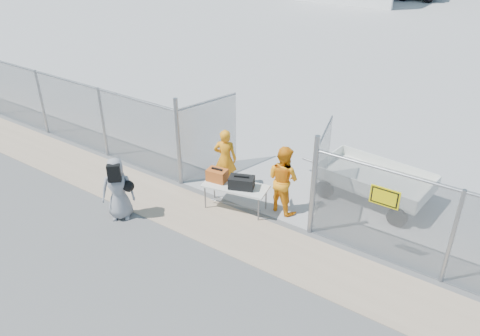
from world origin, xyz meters
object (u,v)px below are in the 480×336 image
Objects in this scene: folding_table at (235,197)px; security_worker_right at (283,179)px; visitor at (118,189)px; utility_trailer at (374,183)px; security_worker_left at (225,159)px.

security_worker_right is at bearing 21.17° from folding_table.
visitor is at bearing 50.72° from security_worker_right.
folding_table is at bearing 0.17° from visitor.
visitor is at bearing -150.66° from folding_table.
security_worker_right is 1.10× the size of visitor.
security_worker_right is 0.49× the size of utility_trailer.
security_worker_right reaches higher than security_worker_left.
security_worker_right reaches higher than utility_trailer.
utility_trailer is (2.69, 2.49, 0.10)m from folding_table.
utility_trailer is at bearing -178.76° from security_worker_left.
security_worker_left is at bearing 23.16° from visitor.
folding_table is 1.30m from security_worker_right.
visitor is (-1.28, -2.65, -0.04)m from security_worker_left.
utility_trailer is at bearing -120.95° from security_worker_right.
folding_table is 0.44× the size of utility_trailer.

